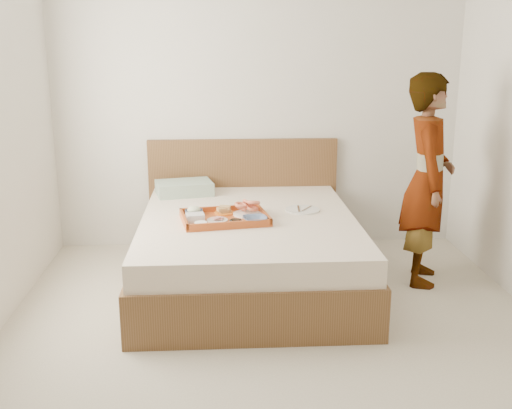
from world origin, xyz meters
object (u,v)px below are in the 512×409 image
Objects in this scene: tray at (225,217)px; bed at (248,251)px; dinner_plate at (302,210)px; person at (427,180)px.

bed is at bearing 18.78° from tray.
dinner_plate is at bearing 19.43° from bed.
person reaches higher than bed.
tray is (-0.18, -0.09, 0.29)m from bed.
person reaches higher than dinner_plate.
person is (1.32, 0.02, 0.52)m from bed.
dinner_plate is at bearing 96.91° from person.
bed is 0.52m from dinner_plate.
tray is 1.52m from person.
dinner_plate is 0.95m from person.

